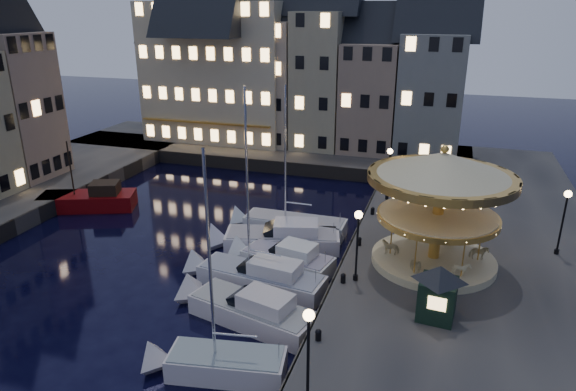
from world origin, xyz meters
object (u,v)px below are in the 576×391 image
(motorboat_b, at_px, (247,309))
(red_fishing_boat, at_px, (90,201))
(streetlamp_d, at_px, (564,213))
(bollard_d, at_px, (373,210))
(bollard_a, at_px, (318,334))
(carousel, at_px, (441,188))
(streetlamp_b, at_px, (358,236))
(bollard_c, at_px, (359,241))
(motorboat_d, at_px, (282,259))
(motorboat_e, at_px, (277,239))
(streetlamp_c, at_px, (389,167))
(motorboat_f, at_px, (288,224))
(streetlamp_a, at_px, (308,344))
(motorboat_a, at_px, (215,364))
(ticket_kiosk, at_px, (439,283))
(motorboat_c, at_px, (255,276))
(bollard_b, at_px, (343,278))

(motorboat_b, distance_m, red_fishing_boat, 21.45)
(streetlamp_d, relative_size, bollard_d, 7.32)
(bollard_a, relative_size, carousel, 0.07)
(streetlamp_b, xyz_separation_m, bollard_c, (-0.60, 4.50, -2.41))
(streetlamp_d, bearing_deg, bollard_a, -132.47)
(motorboat_d, height_order, motorboat_e, same)
(streetlamp_c, height_order, bollard_c, streetlamp_c)
(bollard_a, xyz_separation_m, motorboat_f, (-5.94, 13.96, -1.07))
(streetlamp_a, xyz_separation_m, streetlamp_c, (0.00, 23.50, 0.00))
(streetlamp_c, bearing_deg, streetlamp_a, -90.00)
(bollard_d, height_order, red_fishing_boat, red_fishing_boat)
(bollard_a, height_order, motorboat_a, motorboat_a)
(motorboat_b, relative_size, ticket_kiosk, 2.52)
(streetlamp_d, xyz_separation_m, motorboat_f, (-17.84, 0.96, -3.49))
(carousel, bearing_deg, motorboat_f, 156.47)
(red_fishing_boat, bearing_deg, streetlamp_a, -36.51)
(streetlamp_a, bearing_deg, streetlamp_c, 90.00)
(motorboat_e, xyz_separation_m, red_fishing_boat, (-17.03, 2.26, 0.05))
(streetlamp_a, xyz_separation_m, red_fishing_boat, (-23.46, 17.36, -3.32))
(streetlamp_d, bearing_deg, motorboat_a, -136.92)
(bollard_d, bearing_deg, streetlamp_b, -86.57)
(motorboat_a, relative_size, motorboat_c, 0.91)
(motorboat_b, xyz_separation_m, ticket_kiosk, (9.54, 1.25, 2.57))
(ticket_kiosk, bearing_deg, streetlamp_b, 151.04)
(motorboat_b, distance_m, ticket_kiosk, 9.96)
(bollard_d, height_order, motorboat_d, motorboat_d)
(motorboat_a, relative_size, red_fishing_boat, 1.33)
(streetlamp_b, relative_size, ticket_kiosk, 1.30)
(red_fishing_boat, bearing_deg, motorboat_f, 2.04)
(streetlamp_d, height_order, motorboat_f, motorboat_f)
(streetlamp_a, distance_m, motorboat_b, 8.77)
(motorboat_d, height_order, red_fishing_boat, red_fishing_boat)
(motorboat_a, xyz_separation_m, ticket_kiosk, (9.31, 5.66, 2.68))
(streetlamp_a, xyz_separation_m, bollard_d, (-0.60, 20.00, -2.41))
(motorboat_a, height_order, red_fishing_boat, motorboat_a)
(bollard_c, distance_m, red_fishing_boat, 23.05)
(bollard_a, height_order, motorboat_f, motorboat_f)
(bollard_d, distance_m, red_fishing_boat, 23.03)
(bollard_d, height_order, carousel, carousel)
(motorboat_d, relative_size, carousel, 0.83)
(streetlamp_b, height_order, motorboat_a, motorboat_a)
(bollard_c, distance_m, motorboat_b, 9.41)
(carousel, bearing_deg, motorboat_d, -173.54)
(bollard_c, bearing_deg, streetlamp_c, 86.19)
(bollard_b, relative_size, motorboat_f, 0.05)
(streetlamp_d, height_order, bollard_c, streetlamp_d)
(streetlamp_d, bearing_deg, ticket_kiosk, -125.92)
(motorboat_d, bearing_deg, carousel, 6.46)
(bollard_d, bearing_deg, bollard_b, -90.00)
(streetlamp_b, height_order, bollard_c, streetlamp_b)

